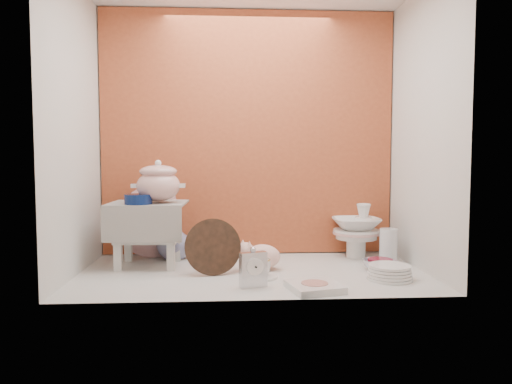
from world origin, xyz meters
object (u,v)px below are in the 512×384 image
at_px(mantel_clock, 253,268).
at_px(plush_pig, 262,256).
at_px(blue_white_vase, 175,240).
at_px(crystal_bowl, 380,265).
at_px(porcelain_tower, 356,230).
at_px(soup_tureen, 158,181).
at_px(dinner_plate_stack, 390,272).
at_px(gold_rim_teacup, 260,267).
at_px(step_stool, 148,234).
at_px(floral_platter, 154,221).

height_order(mantel_clock, plush_pig, mantel_clock).
height_order(blue_white_vase, mantel_clock, blue_white_vase).
distance_m(crystal_bowl, porcelain_tower, 0.37).
relative_size(blue_white_vase, plush_pig, 0.90).
bearing_deg(soup_tureen, dinner_plate_stack, -16.52).
bearing_deg(porcelain_tower, soup_tureen, -170.64).
relative_size(gold_rim_teacup, dinner_plate_stack, 0.49).
xyz_separation_m(step_stool, soup_tureen, (0.06, -0.03, 0.29)).
relative_size(floral_platter, plush_pig, 1.76).
xyz_separation_m(mantel_clock, crystal_bowl, (0.69, 0.29, -0.06)).
relative_size(soup_tureen, crystal_bowl, 1.52).
height_order(step_stool, plush_pig, step_stool).
xyz_separation_m(dinner_plate_stack, crystal_bowl, (0.02, 0.20, -0.01)).
xyz_separation_m(gold_rim_teacup, crystal_bowl, (0.65, 0.12, -0.03)).
distance_m(plush_pig, gold_rim_teacup, 0.17).
bearing_deg(step_stool, porcelain_tower, 9.05).
bearing_deg(step_stool, blue_white_vase, 58.67).
xyz_separation_m(soup_tureen, gold_rim_teacup, (0.53, -0.27, -0.42)).
distance_m(soup_tureen, floral_platter, 0.37).
distance_m(step_stool, porcelain_tower, 1.22).
relative_size(floral_platter, crystal_bowl, 2.40).
xyz_separation_m(step_stool, crystal_bowl, (1.25, -0.19, -0.15)).
xyz_separation_m(soup_tureen, floral_platter, (-0.07, 0.27, -0.25)).
distance_m(plush_pig, dinner_plate_stack, 0.66).
bearing_deg(mantel_clock, dinner_plate_stack, -10.10).
bearing_deg(floral_platter, soup_tureen, -75.15).
bearing_deg(gold_rim_teacup, crystal_bowl, 10.36).
bearing_deg(porcelain_tower, gold_rim_teacup, -143.17).
bearing_deg(step_stool, dinner_plate_stack, -15.43).
height_order(step_stool, blue_white_vase, step_stool).
height_order(floral_platter, dinner_plate_stack, floral_platter).
bearing_deg(dinner_plate_stack, mantel_clock, -171.92).
bearing_deg(blue_white_vase, gold_rim_teacup, -45.95).
relative_size(mantel_clock, crystal_bowl, 1.01).
height_order(floral_platter, blue_white_vase, floral_platter).
distance_m(soup_tureen, dinner_plate_stack, 1.29).
height_order(soup_tureen, plush_pig, soup_tureen).
bearing_deg(mantel_clock, blue_white_vase, 104.91).
xyz_separation_m(floral_platter, crystal_bowl, (1.26, -0.42, -0.19)).
bearing_deg(blue_white_vase, plush_pig, -32.92).
height_order(plush_pig, gold_rim_teacup, plush_pig).
height_order(plush_pig, crystal_bowl, plush_pig).
bearing_deg(gold_rim_teacup, mantel_clock, -103.85).
xyz_separation_m(blue_white_vase, porcelain_tower, (1.09, -0.03, 0.05)).
bearing_deg(soup_tureen, mantel_clock, -42.00).
height_order(soup_tureen, floral_platter, soup_tureen).
height_order(mantel_clock, dinner_plate_stack, mantel_clock).
bearing_deg(floral_platter, plush_pig, -30.29).
xyz_separation_m(mantel_clock, gold_rim_teacup, (0.04, 0.17, -0.04)).
bearing_deg(blue_white_vase, floral_platter, 161.26).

